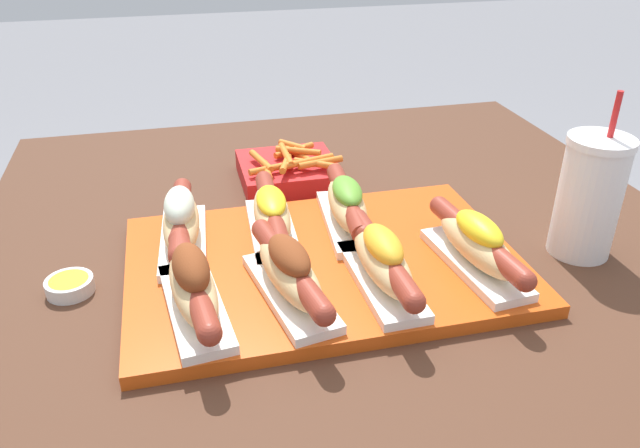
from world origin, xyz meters
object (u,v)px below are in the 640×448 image
Objects in this scene: hot_dog_1 at (290,272)px; hot_dog_6 at (347,205)px; hot_dog_0 at (193,285)px; drink_cup at (589,197)px; hot_dog_3 at (477,244)px; hot_dog_5 at (272,215)px; serving_tray at (324,263)px; fries_basket at (289,170)px; hot_dog_4 at (181,222)px; hot_dog_2 at (382,260)px; sauce_bowl at (70,285)px.

hot_dog_6 is at bearing 53.46° from hot_dog_1.
hot_dog_0 is 0.98× the size of drink_cup.
hot_dog_3 is 0.98× the size of drink_cup.
hot_dog_3 is at bearing -31.05° from hot_dog_5.
serving_tray is 0.29m from fries_basket.
hot_dog_5 is at bearing -1.55° from hot_dog_4.
hot_dog_0 reaches higher than hot_dog_2.
hot_dog_4 is 0.16m from sauce_bowl.
hot_dog_4 reaches higher than fries_basket.
hot_dog_3 reaches higher than serving_tray.
hot_dog_4 reaches higher than sauce_bowl.
serving_tray is 2.28× the size of hot_dog_0.
hot_dog_1 is 0.97× the size of drink_cup.
hot_dog_4 reaches higher than serving_tray.
hot_dog_2 is 1.35× the size of fries_basket.
hot_dog_1 is at bearing 179.82° from hot_dog_2.
hot_dog_5 is 1.35× the size of fries_basket.
sauce_bowl is (-0.27, -0.05, -0.04)m from hot_dog_5.
hot_dog_3 is (0.24, 0.01, -0.00)m from hot_dog_1.
hot_dog_2 is at bearing -54.58° from serving_tray.
sauce_bowl is at bearing 145.74° from hot_dog_0.
sauce_bowl is at bearing -141.85° from fries_basket.
hot_dog_1 is at bearing -91.88° from hot_dog_5.
hot_dog_6 is (0.23, 0.16, -0.00)m from hot_dog_0.
hot_dog_4 reaches higher than hot_dog_1.
drink_cup is (0.30, -0.12, 0.03)m from hot_dog_6.
hot_dog_3 is at bearing -63.89° from fries_basket.
hot_dog_2 is at bearing -14.91° from sauce_bowl.
hot_dog_0 is at bearing -116.61° from fries_basket.
hot_dog_1 is 0.37m from fries_basket.
sauce_bowl is 0.42m from fries_basket.
drink_cup reaches higher than hot_dog_4.
hot_dog_5 is at bearing -178.48° from hot_dog_6.
drink_cup reaches higher than hot_dog_2.
drink_cup is at bearing -12.44° from hot_dog_4.
hot_dog_0 reaches higher than fries_basket.
hot_dog_2 is 3.81× the size of sauce_bowl.
hot_dog_3 is 1.00× the size of hot_dog_4.
hot_dog_4 reaches higher than hot_dog_3.
serving_tray is 0.10m from hot_dog_6.
hot_dog_0 is 0.41m from fries_basket.
sauce_bowl is 0.68m from drink_cup.
hot_dog_6 is at bearing 158.81° from drink_cup.
sauce_bowl is 0.26× the size of drink_cup.
hot_dog_1 is 0.99× the size of hot_dog_5.
sauce_bowl is at bearing 159.15° from hot_dog_1.
hot_dog_3 is 0.18m from drink_cup.
sauce_bowl is at bearing 175.70° from serving_tray.
hot_dog_1 is 0.19m from hot_dog_4.
hot_dog_4 is at bearing 178.45° from hot_dog_5.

